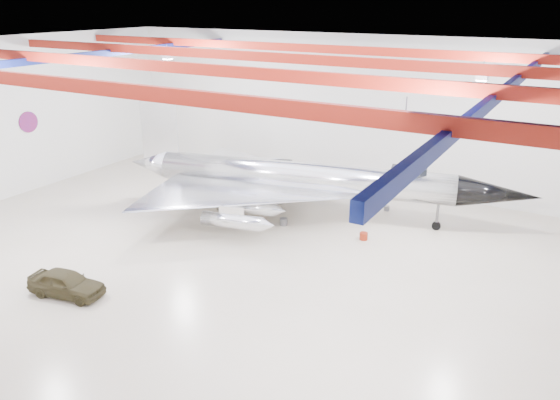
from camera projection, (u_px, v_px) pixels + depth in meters
The scene contains 14 objects.
floor at pixel (247, 258), 29.79m from camera, with size 40.00×40.00×0.00m, color #B8AB92.
wall_back at pixel (358, 112), 40.06m from camera, with size 40.00×40.00×0.00m, color silver.
wall_left at pixel (1, 120), 37.27m from camera, with size 30.00×30.00×0.00m, color silver.
ceiling at pixel (243, 50), 25.98m from camera, with size 40.00×40.00×0.00m, color #0A0F38.
ceiling_structure at pixel (243, 65), 26.21m from camera, with size 39.50×29.50×1.08m.
wall_roundel at pixel (28, 122), 39.04m from camera, with size 1.50×1.50×0.10m, color #B21414.
jet_aircraft at pixel (301, 181), 34.84m from camera, with size 26.10×18.23×7.21m.
jeep at pixel (66, 283), 25.83m from camera, with size 1.50×3.74×1.27m, color #37311B.
crate_ply at pixel (249, 220), 34.28m from camera, with size 0.58×0.46×0.40m, color olive.
toolbox_red at pixel (262, 205), 36.95m from camera, with size 0.42×0.33×0.29m, color maroon.
engine_drum at pixel (284, 222), 34.03m from camera, with size 0.50×0.50×0.45m, color #59595B.
tool_chest at pixel (364, 236), 31.98m from camera, with size 0.48×0.48×0.43m, color maroon.
oil_barrel at pixel (259, 211), 35.80m from camera, with size 0.54×0.43×0.38m, color olive.
spares_box at pixel (387, 208), 36.38m from camera, with size 0.36×0.36×0.33m, color #59595B.
Camera 1 is at (14.98, -22.35, 13.30)m, focal length 35.00 mm.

